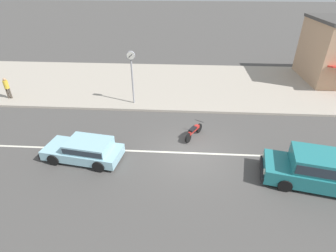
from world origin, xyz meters
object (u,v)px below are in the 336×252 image
object	(u,v)px
hatchback_pale_blue_1	(85,149)
motorcycle_0	(194,131)
minivan_teal_0	(324,169)
street_clock	(132,67)
pedestrian_near_clock	(7,87)

from	to	relation	value
hatchback_pale_blue_1	motorcycle_0	xyz separation A→B (m)	(5.50, 2.39, -0.17)
hatchback_pale_blue_1	motorcycle_0	size ratio (longest dim) A/B	2.55
minivan_teal_0	hatchback_pale_blue_1	size ratio (longest dim) A/B	1.21
street_clock	pedestrian_near_clock	world-z (taller)	street_clock
motorcycle_0	pedestrian_near_clock	distance (m)	14.11
minivan_teal_0	hatchback_pale_blue_1	xyz separation A→B (m)	(-11.05, 1.14, -0.26)
minivan_teal_0	hatchback_pale_blue_1	world-z (taller)	minivan_teal_0
hatchback_pale_blue_1	motorcycle_0	world-z (taller)	hatchback_pale_blue_1
hatchback_pale_blue_1	pedestrian_near_clock	distance (m)	10.33
motorcycle_0	street_clock	size ratio (longest dim) A/B	0.44
hatchback_pale_blue_1	street_clock	bearing A→B (deg)	78.26
street_clock	hatchback_pale_blue_1	bearing A→B (deg)	-101.74
hatchback_pale_blue_1	minivan_teal_0	bearing A→B (deg)	-5.90
minivan_teal_0	pedestrian_near_clock	distance (m)	20.51
motorcycle_0	pedestrian_near_clock	world-z (taller)	pedestrian_near_clock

